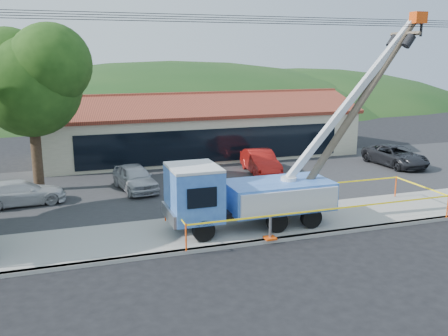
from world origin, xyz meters
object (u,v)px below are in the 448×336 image
at_px(utility_truck, 247,192).
at_px(car_silver, 136,192).
at_px(car_red, 260,175).
at_px(car_white, 22,207).
at_px(car_dark, 395,167).
at_px(leaning_pole, 356,110).

relative_size(utility_truck, car_silver, 2.81).
bearing_deg(car_silver, utility_truck, -73.41).
bearing_deg(car_red, utility_truck, -110.18).
height_order(utility_truck, car_white, utility_truck).
bearing_deg(car_dark, car_red, 171.41).
bearing_deg(leaning_pole, car_silver, 138.61).
relative_size(car_white, car_dark, 0.87).
xyz_separation_m(leaning_pole, car_silver, (-8.63, 7.60, -4.97)).
bearing_deg(car_red, car_dark, 0.31).
height_order(leaning_pole, car_red, leaning_pole).
xyz_separation_m(car_white, car_dark, (23.02, 1.42, 0.00)).
relative_size(car_red, car_dark, 0.91).
bearing_deg(leaning_pole, car_white, 155.00).
bearing_deg(car_red, car_white, -164.47).
distance_m(leaning_pole, car_red, 10.32).
xyz_separation_m(car_silver, car_dark, (17.29, 0.51, 0.00)).
bearing_deg(utility_truck, car_dark, 30.54).
xyz_separation_m(utility_truck, leaning_pole, (5.04, -0.03, 3.27)).
bearing_deg(car_white, leaning_pole, -121.11).
distance_m(car_silver, car_dark, 17.30).
xyz_separation_m(leaning_pole, car_dark, (8.66, 8.12, -4.97)).
relative_size(utility_truck, car_white, 2.76).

